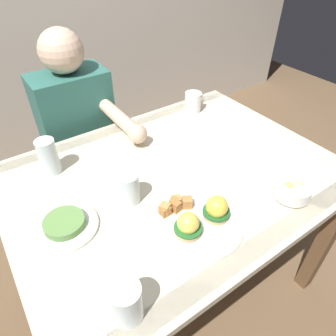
{
  "coord_description": "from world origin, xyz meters",
  "views": [
    {
      "loc": [
        -0.51,
        -0.69,
        1.47
      ],
      "look_at": [
        -0.03,
        0.0,
        0.78
      ],
      "focal_mm": 32.1,
      "sensor_mm": 36.0,
      "label": 1
    }
  ],
  "objects": [
    {
      "name": "water_glass_near",
      "position": [
        -0.37,
        0.27,
        0.8
      ],
      "size": [
        0.07,
        0.07,
        0.14
      ],
      "color": "silver",
      "rests_on": "dining_table"
    },
    {
      "name": "ground_plane",
      "position": [
        0.0,
        0.0,
        0.0
      ],
      "size": [
        6.0,
        6.0,
        0.0
      ],
      "primitive_type": "plane",
      "color": "brown"
    },
    {
      "name": "eggs_benedict_plate",
      "position": [
        -0.08,
        -0.24,
        0.77
      ],
      "size": [
        0.27,
        0.27,
        0.09
      ],
      "color": "white",
      "rests_on": "dining_table"
    },
    {
      "name": "fork",
      "position": [
        0.01,
        0.17,
        0.74
      ],
      "size": [
        0.07,
        0.15,
        0.0
      ],
      "color": "silver",
      "rests_on": "dining_table"
    },
    {
      "name": "side_plate",
      "position": [
        -0.43,
        -0.02,
        0.75
      ],
      "size": [
        0.2,
        0.2,
        0.04
      ],
      "color": "white",
      "rests_on": "dining_table"
    },
    {
      "name": "water_glass_far",
      "position": [
        -0.4,
        -0.36,
        0.79
      ],
      "size": [
        0.08,
        0.08,
        0.11
      ],
      "color": "silver",
      "rests_on": "dining_table"
    },
    {
      "name": "diner_person",
      "position": [
        -0.14,
        0.6,
        0.65
      ],
      "size": [
        0.34,
        0.54,
        1.14
      ],
      "color": "#33333D",
      "rests_on": "ground_plane"
    },
    {
      "name": "water_glass_extra",
      "position": [
        -0.21,
        -0.03,
        0.79
      ],
      "size": [
        0.07,
        0.07,
        0.11
      ],
      "color": "silver",
      "rests_on": "dining_table"
    },
    {
      "name": "coffee_mug",
      "position": [
        0.35,
        0.34,
        0.79
      ],
      "size": [
        0.11,
        0.08,
        0.09
      ],
      "color": "white",
      "rests_on": "dining_table"
    },
    {
      "name": "fruit_bowl",
      "position": [
        0.25,
        -0.33,
        0.77
      ],
      "size": [
        0.12,
        0.12,
        0.06
      ],
      "color": "white",
      "rests_on": "dining_table"
    },
    {
      "name": "dining_table",
      "position": [
        0.0,
        0.0,
        0.63
      ],
      "size": [
        1.2,
        0.9,
        0.74
      ],
      "color": "beige",
      "rests_on": "ground_plane"
    }
  ]
}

